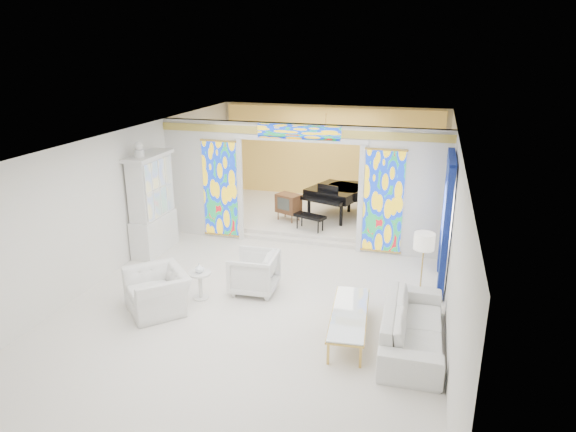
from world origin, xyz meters
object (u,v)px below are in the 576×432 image
(armchair_left, at_px, (157,291))
(sofa, at_px, (413,326))
(china_cabinet, at_px, (152,205))
(coffee_table, at_px, (349,314))
(grand_piano, at_px, (342,192))
(tv_console, at_px, (288,203))
(armchair_right, at_px, (254,272))

(armchair_left, height_order, sofa, armchair_left)
(china_cabinet, height_order, coffee_table, china_cabinet)
(grand_piano, relative_size, tv_console, 3.55)
(armchair_right, relative_size, grand_piano, 0.34)
(armchair_right, xyz_separation_m, coffee_table, (2.11, -1.13, -0.01))
(sofa, height_order, grand_piano, grand_piano)
(china_cabinet, relative_size, armchair_left, 2.33)
(china_cabinet, bearing_deg, tv_console, 44.94)
(armchair_left, bearing_deg, tv_console, 123.18)
(sofa, bearing_deg, armchair_right, 68.99)
(china_cabinet, relative_size, armchair_right, 3.01)
(armchair_left, bearing_deg, coffee_table, 46.32)
(armchair_right, relative_size, tv_console, 1.21)
(coffee_table, xyz_separation_m, tv_console, (-2.51, 5.09, 0.25))
(coffee_table, relative_size, grand_piano, 0.76)
(grand_piano, bearing_deg, armchair_right, -82.05)
(china_cabinet, xyz_separation_m, grand_piano, (3.94, 3.34, -0.30))
(coffee_table, bearing_deg, grand_piano, 101.33)
(tv_console, bearing_deg, grand_piano, 52.30)
(sofa, xyz_separation_m, tv_console, (-3.57, 5.11, 0.30))
(armchair_left, bearing_deg, grand_piano, 112.68)
(armchair_left, relative_size, tv_console, 1.57)
(armchair_left, height_order, armchair_right, armchair_right)
(armchair_right, xyz_separation_m, grand_piano, (0.94, 4.70, 0.45))
(armchair_left, bearing_deg, china_cabinet, 165.44)
(grand_piano, bearing_deg, coffee_table, -59.35)
(grand_piano, bearing_deg, china_cabinet, -120.46)
(coffee_table, bearing_deg, tv_console, 116.28)
(armchair_right, xyz_separation_m, tv_console, (-0.40, 3.96, 0.24))
(china_cabinet, xyz_separation_m, sofa, (6.17, -2.52, -0.81))
(sofa, bearing_deg, armchair_left, 89.80)
(sofa, xyz_separation_m, coffee_table, (-1.05, 0.02, 0.04))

